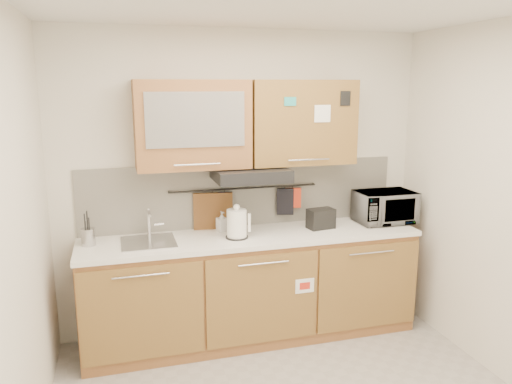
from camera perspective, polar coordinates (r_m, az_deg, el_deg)
wall_back at (r=4.36m, az=-1.50°, el=1.06°), size 3.20×0.00×3.20m
wall_left at (r=2.83m, az=-26.20°, el=-6.39°), size 0.00×3.00×3.00m
base_cabinet at (r=4.35m, az=-0.40°, el=-11.36°), size 2.80×0.64×0.88m
countertop at (r=4.17m, az=-0.40°, el=-5.13°), size 2.82×0.62×0.04m
backsplash at (r=4.37m, az=-1.45°, el=-0.25°), size 2.80×0.02×0.56m
upper_cabinets at (r=4.12m, az=-0.98°, el=7.86°), size 1.82×0.37×0.70m
range_hood at (r=4.10m, az=-0.63°, el=2.06°), size 0.60×0.46×0.10m
sink at (r=4.05m, az=-12.18°, el=-5.59°), size 0.42×0.40×0.26m
utensil_rail at (r=4.32m, az=-1.33°, el=0.42°), size 1.30×0.02×0.02m
utensil_crock at (r=4.08m, az=-18.62°, el=-4.85°), size 0.13×0.13×0.27m
kettle at (r=4.05m, az=-2.19°, el=-3.72°), size 0.21×0.19×0.28m
toaster at (r=4.35m, az=7.42°, el=-3.01°), size 0.24×0.17×0.17m
microwave at (r=4.65m, az=14.49°, el=-1.66°), size 0.51×0.35×0.28m
soap_bottle at (r=4.24m, az=-3.92°, el=-3.38°), size 0.10×0.10×0.17m
cutting_board at (r=4.30m, az=-4.92°, el=-2.80°), size 0.34×0.06×0.41m
oven_mitt at (r=4.30m, az=-3.58°, el=-1.44°), size 0.13×0.05×0.22m
dark_pouch at (r=4.45m, az=3.35°, el=-1.09°), size 0.16×0.09×0.24m
pot_holder at (r=4.46m, az=4.24°, el=-0.67°), size 0.15×0.05×0.18m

